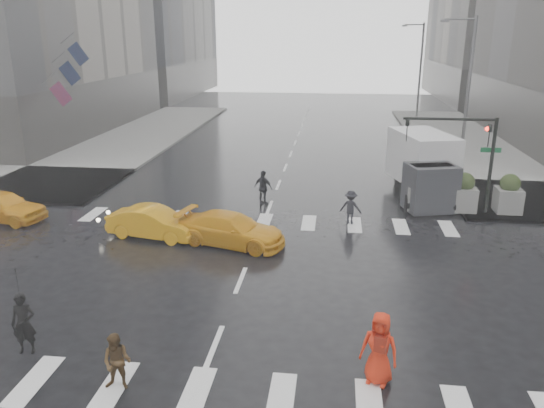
# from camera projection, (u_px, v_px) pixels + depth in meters

# --- Properties ---
(ground) EXTENTS (120.00, 120.00, 0.00)m
(ground) POSITION_uv_depth(u_px,v_px,m) (241.00, 280.00, 18.00)
(ground) COLOR black
(ground) RESTS_ON ground
(sidewalk_nw) EXTENTS (35.00, 35.00, 0.15)m
(sidewalk_nw) POSITION_uv_depth(u_px,v_px,m) (8.00, 153.00, 36.72)
(sidewalk_nw) COLOR slate
(sidewalk_nw) RESTS_ON ground
(road_markings) EXTENTS (18.00, 48.00, 0.01)m
(road_markings) POSITION_uv_depth(u_px,v_px,m) (241.00, 280.00, 17.99)
(road_markings) COLOR silver
(road_markings) RESTS_ON ground
(traffic_signal_pole) EXTENTS (4.45, 0.42, 4.50)m
(traffic_signal_pole) POSITION_uv_depth(u_px,v_px,m) (470.00, 146.00, 23.56)
(traffic_signal_pole) COLOR black
(traffic_signal_pole) RESTS_ON ground
(street_lamp_near) EXTENTS (2.15, 0.22, 9.00)m
(street_lamp_near) POSITION_uv_depth(u_px,v_px,m) (466.00, 86.00, 32.26)
(street_lamp_near) COLOR #59595B
(street_lamp_near) RESTS_ON ground
(street_lamp_far) EXTENTS (2.15, 0.22, 9.00)m
(street_lamp_far) POSITION_uv_depth(u_px,v_px,m) (419.00, 67.00, 51.16)
(street_lamp_far) COLOR #59595B
(street_lamp_far) RESTS_ON ground
(planter_west) EXTENTS (1.10, 1.10, 1.80)m
(planter_west) POSITION_uv_depth(u_px,v_px,m) (419.00, 191.00, 24.65)
(planter_west) COLOR slate
(planter_west) RESTS_ON ground
(planter_mid) EXTENTS (1.10, 1.10, 1.80)m
(planter_mid) POSITION_uv_depth(u_px,v_px,m) (463.00, 193.00, 24.43)
(planter_mid) COLOR slate
(planter_mid) RESTS_ON ground
(planter_east) EXTENTS (1.10, 1.10, 1.80)m
(planter_east) POSITION_uv_depth(u_px,v_px,m) (509.00, 194.00, 24.20)
(planter_east) COLOR slate
(planter_east) RESTS_ON ground
(flag_cluster) EXTENTS (2.87, 3.06, 4.69)m
(flag_cluster) POSITION_uv_depth(u_px,v_px,m) (66.00, 70.00, 35.46)
(flag_cluster) COLOR #59595B
(flag_cluster) RESTS_ON ground
(pedestrian_black) EXTENTS (1.13, 1.15, 2.43)m
(pedestrian_black) POSITION_uv_depth(u_px,v_px,m) (19.00, 297.00, 13.46)
(pedestrian_black) COLOR black
(pedestrian_black) RESTS_ON ground
(pedestrian_brown) EXTENTS (0.70, 0.55, 1.42)m
(pedestrian_brown) POSITION_uv_depth(u_px,v_px,m) (117.00, 362.00, 12.31)
(pedestrian_brown) COLOR #473119
(pedestrian_brown) RESTS_ON ground
(pedestrian_orange) EXTENTS (1.04, 0.84, 1.83)m
(pedestrian_orange) POSITION_uv_depth(u_px,v_px,m) (379.00, 348.00, 12.48)
(pedestrian_orange) COLOR red
(pedestrian_orange) RESTS_ON ground
(pedestrian_far_a) EXTENTS (1.16, 0.96, 1.70)m
(pedestrian_far_a) POSITION_uv_depth(u_px,v_px,m) (263.00, 188.00, 25.73)
(pedestrian_far_a) COLOR black
(pedestrian_far_a) RESTS_ON ground
(pedestrian_far_b) EXTENTS (1.08, 0.77, 1.50)m
(pedestrian_far_b) POSITION_uv_depth(u_px,v_px,m) (351.00, 207.00, 23.14)
(pedestrian_far_b) COLOR black
(pedestrian_far_b) RESTS_ON ground
(taxi_front) EXTENTS (4.24, 2.32, 1.37)m
(taxi_front) POSITION_uv_depth(u_px,v_px,m) (2.00, 206.00, 23.54)
(taxi_front) COLOR orange
(taxi_front) RESTS_ON ground
(taxi_mid) EXTENTS (4.01, 2.06, 1.26)m
(taxi_mid) POSITION_uv_depth(u_px,v_px,m) (154.00, 223.00, 21.62)
(taxi_mid) COLOR orange
(taxi_mid) RESTS_ON ground
(taxi_rear) EXTENTS (4.17, 2.70, 1.26)m
(taxi_rear) POSITION_uv_depth(u_px,v_px,m) (231.00, 229.00, 20.87)
(taxi_rear) COLOR orange
(taxi_rear) RESTS_ON ground
(box_truck) EXTENTS (2.26, 6.02, 3.20)m
(box_truck) POSITION_uv_depth(u_px,v_px,m) (424.00, 165.00, 26.48)
(box_truck) COLOR silver
(box_truck) RESTS_ON ground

